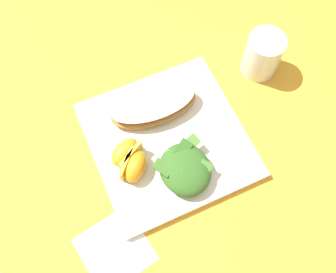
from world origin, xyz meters
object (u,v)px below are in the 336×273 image
orange_wedge_front (125,152)px  orange_wedge_middle (135,166)px  green_salad_pile (184,170)px  drinking_clear_cup (263,55)px  white_plate (168,140)px  cheesy_pizza_bread (151,106)px  paper_napkin (115,250)px

orange_wedge_front → orange_wedge_middle: size_ratio=1.02×
green_salad_pile → drinking_clear_cup: 0.28m
white_plate → cheesy_pizza_bread: (-0.07, -0.00, 0.03)m
white_plate → paper_napkin: (0.14, -0.16, -0.01)m
white_plate → orange_wedge_front: size_ratio=4.01×
paper_napkin → drinking_clear_cup: 0.46m
orange_wedge_middle → drinking_clear_cup: 0.34m
green_salad_pile → orange_wedge_middle: green_salad_pile is taller
orange_wedge_middle → paper_napkin: bearing=-37.1°
white_plate → cheesy_pizza_bread: bearing=-176.1°
white_plate → drinking_clear_cup: bearing=107.8°
drinking_clear_cup → white_plate: bearing=-72.2°
green_salad_pile → white_plate: bearing=178.4°
green_salad_pile → drinking_clear_cup: drinking_clear_cup is taller
orange_wedge_front → cheesy_pizza_bread: bearing=130.0°
orange_wedge_middle → cheesy_pizza_bread: bearing=143.1°
orange_wedge_front → green_salad_pile: bearing=48.2°
green_salad_pile → orange_wedge_front: bearing=-131.8°
cheesy_pizza_bread → orange_wedge_front: size_ratio=2.49×
orange_wedge_middle → drinking_clear_cup: size_ratio=0.75×
orange_wedge_middle → white_plate: bearing=112.1°
green_salad_pile → drinking_clear_cup: size_ratio=1.11×
cheesy_pizza_bread → paper_napkin: cheesy_pizza_bread is taller
green_salad_pile → orange_wedge_front: green_salad_pile is taller
cheesy_pizza_bread → orange_wedge_middle: 0.12m
green_salad_pile → paper_napkin: bearing=-66.2°
cheesy_pizza_bread → orange_wedge_middle: size_ratio=2.55×
cheesy_pizza_bread → orange_wedge_front: (0.07, -0.08, 0.00)m
cheesy_pizza_bread → green_salad_pile: bearing=1.0°
white_plate → cheesy_pizza_bread: size_ratio=1.61×
white_plate → green_salad_pile: bearing=-1.6°
cheesy_pizza_bread → orange_wedge_middle: orange_wedge_middle is taller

